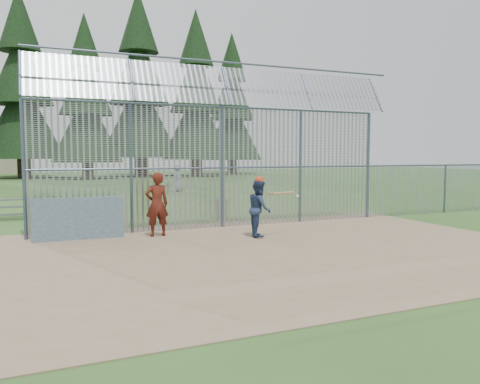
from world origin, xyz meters
name	(u,v)px	position (x,y,z in m)	size (l,w,h in m)	color
ground	(270,246)	(0.00, 0.00, 0.00)	(120.00, 120.00, 0.00)	#2D511E
dirt_infield	(278,249)	(0.00, -0.50, 0.01)	(14.00, 10.00, 0.02)	#756047
dugout_wall	(79,219)	(-4.60, 2.90, 0.62)	(2.50, 0.12, 1.20)	#38566B
batter	(259,208)	(0.33, 1.33, 0.86)	(0.81, 0.63, 1.67)	navy
onlooker	(157,204)	(-2.43, 2.59, 0.97)	(0.69, 0.45, 1.90)	maroon
bg_kid_standing	(178,178)	(2.82, 18.86, 0.89)	(0.87, 0.57, 1.79)	slate
bg_kid_seated	(169,188)	(1.62, 16.70, 0.41)	(0.48, 0.20, 0.83)	slate
batting_gear	(264,183)	(0.48, 1.30, 1.59)	(1.25, 0.55, 0.64)	red
trash_can	(221,208)	(0.77, 5.66, 0.38)	(0.56, 0.56, 0.82)	gray
bleacher	(0,208)	(-6.99, 8.61, 0.41)	(3.00, 0.95, 0.72)	slate
backstop_fence	(272,157)	(1.81, 3.43, 2.36)	(20.09, 0.81, 5.30)	#47566B
conifer_row	(112,76)	(1.93, 41.51, 10.83)	(38.48, 12.26, 20.20)	#332319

